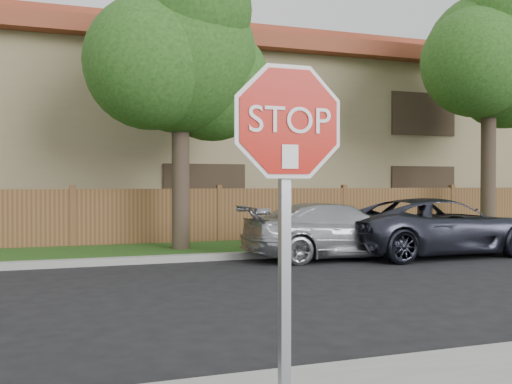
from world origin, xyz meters
name	(u,v)px	position (x,y,z in m)	size (l,w,h in m)	color
far_curb	(81,263)	(0.00, 8.15, 0.07)	(70.00, 0.30, 0.15)	gray
grass_strip	(76,255)	(0.00, 9.80, 0.06)	(70.00, 3.00, 0.12)	#1E4714
fence	(73,220)	(0.00, 11.40, 0.80)	(70.00, 0.12, 1.60)	brown
apartment_building	(64,132)	(0.00, 17.00, 3.53)	(35.20, 9.20, 7.20)	#8E7F58
tree_mid	(182,57)	(2.52, 9.57, 4.87)	(4.80, 3.90, 7.35)	#382B21
tree_right	(492,56)	(12.02, 9.57, 5.57)	(4.80, 3.90, 8.20)	#382B21
stop_sign	(287,173)	(0.66, -1.48, 1.83)	(1.01, 0.13, 2.55)	gray
sedan_right	(336,231)	(5.68, 7.45, 0.65)	(1.81, 4.45, 1.29)	#A1A3A8
sedan_far_right	(438,227)	(8.27, 7.14, 0.70)	(2.31, 5.01, 1.39)	#313341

